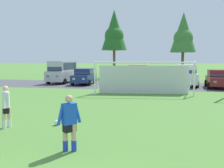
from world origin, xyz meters
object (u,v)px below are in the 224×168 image
parked_car_slot_center_left (122,76)px  parked_car_slot_center (139,74)px  parked_car_slot_far_left (62,71)px  parked_car_slot_left (84,76)px  parked_car_slot_center_right (186,75)px  soccer_ball (57,123)px  soccer_goal (143,77)px  parked_car_slot_right (218,79)px  player_midfield_center (6,107)px  player_striker_near (69,123)px

parked_car_slot_center_left → parked_car_slot_center: bearing=11.4°
parked_car_slot_far_left → parked_car_slot_left: parked_car_slot_far_left is taller
parked_car_slot_left → parked_car_slot_center_right: parked_car_slot_center_right is taller
soccer_ball → soccer_goal: soccer_goal is taller
soccer_ball → parked_car_slot_right: (9.41, 15.35, 0.77)m
parked_car_slot_center_left → parked_car_slot_center_right: size_ratio=0.91×
player_midfield_center → parked_car_slot_right: size_ratio=0.38×
parked_car_slot_center_left → parked_car_slot_far_left: bearing=177.0°
parked_car_slot_left → parked_car_slot_right: 13.46m
parked_car_slot_center_right → player_striker_near: bearing=-105.1°
soccer_goal → player_striker_near: 12.50m
player_midfield_center → parked_car_slot_left: size_ratio=0.38×
soccer_goal → parked_car_slot_right: 8.60m
parked_car_slot_center_right → parked_car_slot_left: bearing=-177.9°
player_midfield_center → parked_car_slot_center: (3.55, 18.06, 0.29)m
player_midfield_center → parked_car_slot_left: parked_car_slot_left is taller
parked_car_slot_center_left → soccer_ball: bearing=-90.0°
parked_car_slot_center_left → parked_car_slot_center_right: bearing=-3.3°
soccer_ball → parked_car_slot_center_right: (6.69, 16.63, 1.00)m
parked_car_slot_left → parked_car_slot_center_left: bearing=10.9°
player_striker_near → player_midfield_center: 3.78m
player_striker_near → soccer_ball: bearing=120.8°
player_midfield_center → parked_car_slot_center_right: bearing=64.0°
soccer_goal → parked_car_slot_left: soccer_goal is taller
parked_car_slot_right → parked_car_slot_center: bearing=165.2°
player_midfield_center → parked_car_slot_center_right: (8.46, 17.33, 0.29)m
parked_car_slot_far_left → soccer_ball: bearing=-68.1°
soccer_ball → player_striker_near: (1.53, -2.55, 0.71)m
soccer_ball → parked_car_slot_center_right: 17.95m
soccer_goal → player_striker_near: bearing=-95.8°
parked_car_slot_center_left → parked_car_slot_center_right: 6.69m
player_striker_near → parked_car_slot_left: size_ratio=0.38×
soccer_ball → soccer_goal: 10.33m
soccer_ball → parked_car_slot_center_left: (0.01, 17.01, 0.77)m
parked_car_slot_left → soccer_goal: bearing=-43.0°
player_striker_near → parked_car_slot_center_right: (5.17, 19.18, 0.29)m
parked_car_slot_center_right → parked_car_slot_right: (2.71, -1.27, -0.24)m
parked_car_slot_center_left → player_striker_near: bearing=-85.6°
soccer_ball → player_striker_near: size_ratio=0.13×
soccer_goal → player_midfield_center: bearing=-113.3°
player_striker_near → parked_car_slot_far_left: 21.68m
parked_car_slot_far_left → parked_car_slot_center_left: bearing=-3.0°
soccer_goal → parked_car_slot_center_right: bearing=60.0°
parked_car_slot_left → parked_car_slot_far_left: bearing=158.8°
player_midfield_center → parked_car_slot_left: (-2.26, 16.93, 0.05)m
parked_car_slot_far_left → parked_car_slot_right: 16.52m
soccer_ball → player_midfield_center: 2.03m
parked_car_slot_left → parked_car_slot_right: bearing=-3.7°
player_midfield_center → parked_car_slot_right: (11.17, 16.05, 0.05)m
soccer_ball → parked_car_slot_center_right: bearing=68.1°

